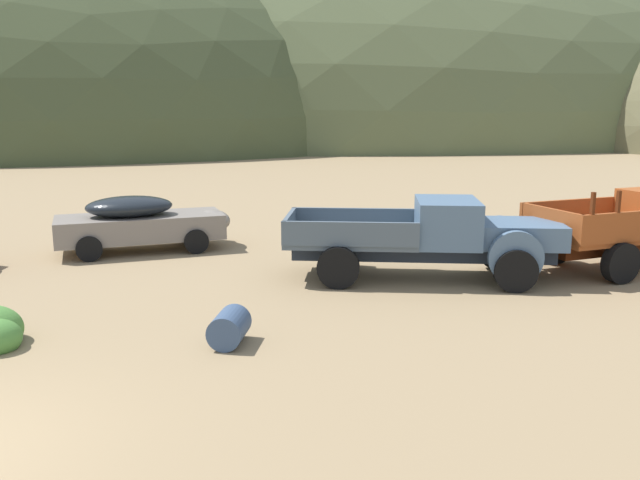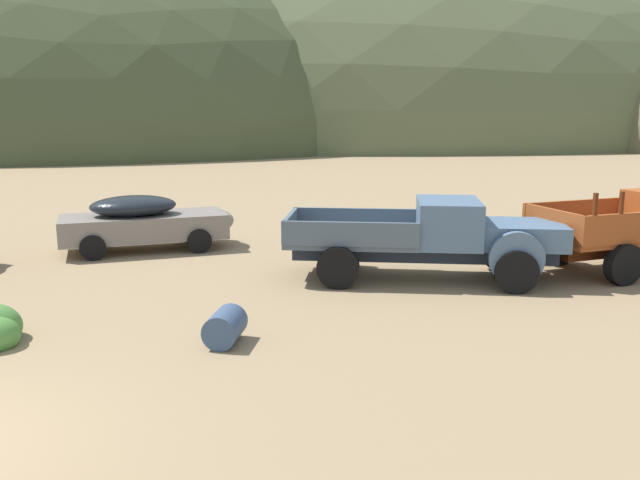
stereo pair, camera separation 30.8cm
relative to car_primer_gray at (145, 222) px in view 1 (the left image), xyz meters
The scene contains 5 objects.
hill_far_right 65.65m from the car_primer_gray, 107.87° to the left, with size 90.66×73.19×45.92m, color #424C2D.
hill_center 74.75m from the car_primer_gray, 75.93° to the left, with size 113.90×78.84×52.45m, color #56603D.
car_primer_gray is the anchor object (origin of this frame).
truck_chalk_blue 8.40m from the car_primer_gray, 28.16° to the right, with size 6.63×3.26×1.89m.
oil_drum_tipped 8.21m from the car_primer_gray, 72.43° to the right, with size 0.78×0.96×0.60m.
Camera 1 is at (3.96, -7.37, 4.05)m, focal length 37.03 mm.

